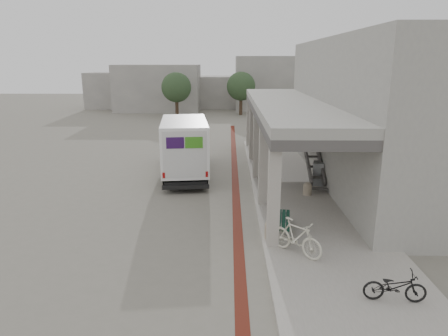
{
  "coord_description": "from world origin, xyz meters",
  "views": [
    {
      "loc": [
        0.67,
        -15.47,
        5.92
      ],
      "look_at": [
        0.47,
        0.61,
        1.6
      ],
      "focal_mm": 32.0,
      "sensor_mm": 36.0,
      "label": 1
    }
  ],
  "objects_px": {
    "bicycle_black": "(395,286)",
    "bench": "(284,223)",
    "bicycle_cream": "(296,237)",
    "fedex_truck": "(184,145)",
    "utility_cabinet": "(318,173)"
  },
  "relations": [
    {
      "from": "bench",
      "to": "bicycle_cream",
      "type": "xyz_separation_m",
      "value": [
        0.16,
        -1.72,
        0.24
      ]
    },
    {
      "from": "fedex_truck",
      "to": "bicycle_cream",
      "type": "bearing_deg",
      "value": -71.41
    },
    {
      "from": "utility_cabinet",
      "to": "bicycle_black",
      "type": "height_order",
      "value": "utility_cabinet"
    },
    {
      "from": "fedex_truck",
      "to": "bicycle_black",
      "type": "distance_m",
      "value": 13.68
    },
    {
      "from": "bicycle_black",
      "to": "bicycle_cream",
      "type": "distance_m",
      "value": 3.23
    },
    {
      "from": "utility_cabinet",
      "to": "bicycle_black",
      "type": "relative_size",
      "value": 0.72
    },
    {
      "from": "bicycle_black",
      "to": "bench",
      "type": "bearing_deg",
      "value": 33.64
    },
    {
      "from": "fedex_truck",
      "to": "bicycle_cream",
      "type": "distance_m",
      "value": 10.53
    },
    {
      "from": "bicycle_black",
      "to": "bicycle_cream",
      "type": "bearing_deg",
      "value": 45.37
    },
    {
      "from": "fedex_truck",
      "to": "bench",
      "type": "distance_m",
      "value": 8.96
    },
    {
      "from": "bench",
      "to": "utility_cabinet",
      "type": "height_order",
      "value": "utility_cabinet"
    },
    {
      "from": "bicycle_black",
      "to": "fedex_truck",
      "type": "bearing_deg",
      "value": 34.53
    },
    {
      "from": "fedex_truck",
      "to": "bench",
      "type": "xyz_separation_m",
      "value": [
        4.3,
        -7.77,
        -1.18
      ]
    },
    {
      "from": "bench",
      "to": "bicycle_black",
      "type": "relative_size",
      "value": 1.28
    },
    {
      "from": "fedex_truck",
      "to": "utility_cabinet",
      "type": "bearing_deg",
      "value": -24.66
    }
  ]
}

